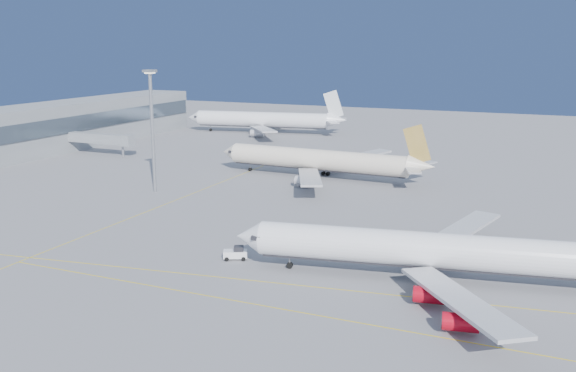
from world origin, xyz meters
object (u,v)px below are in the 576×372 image
(airliner_etihad, at_px, (322,160))
(light_mast, at_px, (152,121))
(pushback_tug, at_px, (236,253))
(airliner_virgin, at_px, (435,251))
(airliner_third, at_px, (266,120))

(airliner_etihad, bearing_deg, light_mast, -132.45)
(pushback_tug, bearing_deg, airliner_virgin, -19.63)
(light_mast, bearing_deg, pushback_tug, -40.91)
(airliner_third, bearing_deg, light_mast, -88.95)
(airliner_etihad, distance_m, pushback_tug, 66.21)
(pushback_tug, distance_m, light_mast, 55.46)
(airliner_virgin, distance_m, airliner_third, 161.47)
(airliner_virgin, height_order, light_mast, light_mast)
(airliner_virgin, xyz_separation_m, airliner_etihad, (-41.25, 62.07, 0.19))
(airliner_etihad, bearing_deg, pushback_tug, -79.06)
(pushback_tug, bearing_deg, airliner_etihad, 73.04)
(airliner_virgin, xyz_separation_m, airliner_third, (-91.31, 133.17, 0.67))
(airliner_etihad, bearing_deg, airliner_third, 127.44)
(airliner_etihad, height_order, light_mast, light_mast)
(airliner_third, relative_size, pushback_tug, 14.82)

